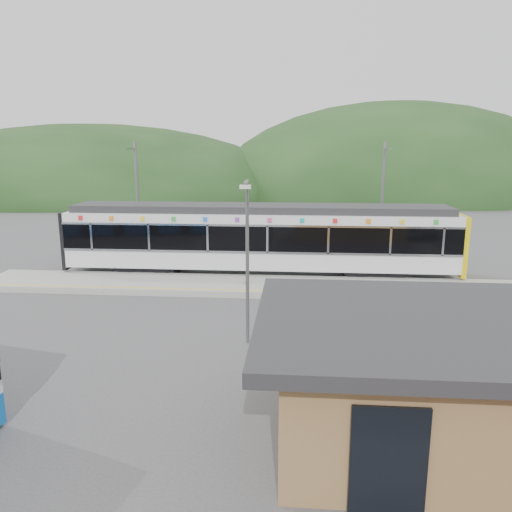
{
  "coord_description": "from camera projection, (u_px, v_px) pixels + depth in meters",
  "views": [
    {
      "loc": [
        2.27,
        -19.75,
        6.69
      ],
      "look_at": [
        0.55,
        1.0,
        2.13
      ],
      "focal_mm": 35.0,
      "sensor_mm": 36.0,
      "label": 1
    }
  ],
  "objects": [
    {
      "name": "ground",
      "position": [
        241.0,
        311.0,
        20.84
      ],
      "size": [
        120.0,
        120.0,
        0.0
      ],
      "primitive_type": "plane",
      "color": "#4C4C4F",
      "rests_on": "ground"
    },
    {
      "name": "yellow_line",
      "position": [
        246.0,
        290.0,
        22.72
      ],
      "size": [
        26.0,
        0.1,
        0.01
      ],
      "primitive_type": "cube",
      "color": "yellow",
      "rests_on": "platform"
    },
    {
      "name": "catenary_mast_west",
      "position": [
        137.0,
        201.0,
        28.96
      ],
      "size": [
        0.18,
        1.8,
        7.0
      ],
      "color": "slate",
      "rests_on": "ground"
    },
    {
      "name": "catenary_mast_east",
      "position": [
        382.0,
        203.0,
        27.83
      ],
      "size": [
        0.18,
        1.8,
        7.0
      ],
      "color": "slate",
      "rests_on": "ground"
    },
    {
      "name": "lamp_post",
      "position": [
        247.0,
        248.0,
        16.6
      ],
      "size": [
        0.36,
        1.0,
        5.66
      ],
      "rotation": [
        0.0,
        0.0,
        0.03
      ],
      "color": "slate",
      "rests_on": "ground"
    },
    {
      "name": "train",
      "position": [
        260.0,
        237.0,
        26.21
      ],
      "size": [
        20.44,
        3.01,
        3.74
      ],
      "color": "black",
      "rests_on": "ground"
    },
    {
      "name": "station_shelter",
      "position": [
        459.0,
        379.0,
        11.26
      ],
      "size": [
        9.2,
        6.2,
        3.0
      ],
      "color": "olive",
      "rests_on": "ground"
    },
    {
      "name": "platform",
      "position": [
        249.0,
        286.0,
        24.02
      ],
      "size": [
        26.0,
        3.2,
        0.3
      ],
      "primitive_type": "cube",
      "color": "#9E9E99",
      "rests_on": "ground"
    },
    {
      "name": "hills",
      "position": [
        373.0,
        281.0,
        25.49
      ],
      "size": [
        146.0,
        149.0,
        26.0
      ],
      "color": "#1E3D19",
      "rests_on": "ground"
    }
  ]
}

